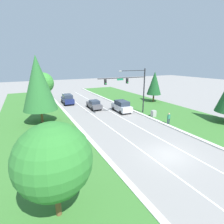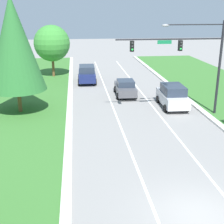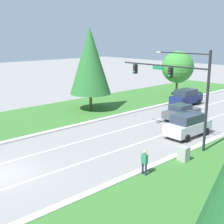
% 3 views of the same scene
% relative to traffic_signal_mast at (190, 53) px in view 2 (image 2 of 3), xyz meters
% --- Properties ---
extents(ground_plane, '(160.00, 160.00, 0.00)m').
position_rel_traffic_signal_mast_xyz_m(ground_plane, '(-3.95, -12.84, -5.09)').
color(ground_plane, gray).
extents(curb_strip_left, '(0.50, 90.00, 0.15)m').
position_rel_traffic_signal_mast_xyz_m(curb_strip_left, '(-9.60, -12.84, -5.01)').
color(curb_strip_left, beige).
rests_on(curb_strip_left, ground_plane).
extents(lane_stripe_inner_left, '(0.14, 81.00, 0.01)m').
position_rel_traffic_signal_mast_xyz_m(lane_stripe_inner_left, '(-5.75, -12.84, -5.09)').
color(lane_stripe_inner_left, white).
rests_on(lane_stripe_inner_left, ground_plane).
extents(traffic_signal_mast, '(8.50, 0.41, 7.56)m').
position_rel_traffic_signal_mast_xyz_m(traffic_signal_mast, '(0.00, 0.00, 0.00)').
color(traffic_signal_mast, black).
rests_on(traffic_signal_mast, ground_plane).
extents(silver_suv, '(2.26, 4.62, 2.01)m').
position_rel_traffic_signal_mast_xyz_m(silver_suv, '(-0.47, 2.29, -4.06)').
color(silver_suv, silver).
rests_on(silver_suv, ground_plane).
extents(graphite_sedan, '(2.12, 4.41, 1.64)m').
position_rel_traffic_signal_mast_xyz_m(graphite_sedan, '(-4.05, 6.54, -4.27)').
color(graphite_sedan, '#4C4C51').
rests_on(graphite_sedan, ground_plane).
extents(navy_suv, '(2.21, 4.56, 2.04)m').
position_rel_traffic_signal_mast_xyz_m(navy_suv, '(-7.65, 12.76, -4.04)').
color(navy_suv, navy).
rests_on(navy_suv, ground_plane).
extents(oak_near_left_tree, '(4.48, 4.48, 6.49)m').
position_rel_traffic_signal_mast_xyz_m(oak_near_left_tree, '(-11.78, 16.54, -0.85)').
color(oak_near_left_tree, brown).
rests_on(oak_near_left_tree, ground_plane).
extents(conifer_mid_left_tree, '(4.70, 4.70, 9.52)m').
position_rel_traffic_signal_mast_xyz_m(conifer_mid_left_tree, '(-13.75, 2.33, 0.67)').
color(conifer_mid_left_tree, brown).
rests_on(conifer_mid_left_tree, ground_plane).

